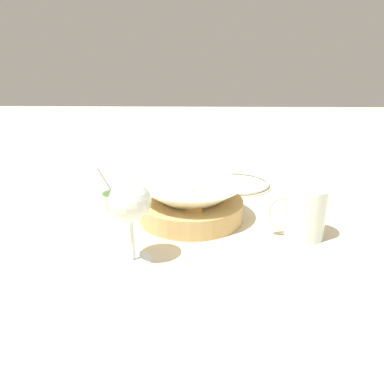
{
  "coord_description": "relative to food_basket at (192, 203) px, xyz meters",
  "views": [
    {
      "loc": [
        -0.02,
        0.81,
        0.36
      ],
      "look_at": [
        -0.0,
        0.01,
        0.07
      ],
      "focal_mm": 35.0,
      "sensor_mm": 36.0,
      "label": 1
    }
  ],
  "objects": [
    {
      "name": "ground_plane",
      "position": [
        0.0,
        -0.01,
        -0.04
      ],
      "size": [
        4.0,
        4.0,
        0.0
      ],
      "primitive_type": "plane",
      "color": "beige"
    },
    {
      "name": "food_basket",
      "position": [
        0.0,
        0.0,
        0.0
      ],
      "size": [
        0.24,
        0.24,
        0.09
      ],
      "color": "tan",
      "rests_on": "ground_plane"
    },
    {
      "name": "sauce_cup",
      "position": [
        0.2,
        -0.07,
        -0.02
      ],
      "size": [
        0.07,
        0.07,
        0.1
      ],
      "color": "#B7B7BC",
      "rests_on": "ground_plane"
    },
    {
      "name": "beer_mug",
      "position": [
        -0.24,
        0.09,
        0.01
      ],
      "size": [
        0.12,
        0.08,
        0.11
      ],
      "color": "silver",
      "rests_on": "ground_plane"
    },
    {
      "name": "side_plate",
      "position": [
        -0.12,
        -0.24,
        -0.03
      ],
      "size": [
        0.21,
        0.21,
        0.01
      ],
      "color": "silver",
      "rests_on": "ground_plane"
    },
    {
      "name": "wine_glass",
      "position": [
        0.1,
        0.19,
        0.07
      ],
      "size": [
        0.08,
        0.08,
        0.16
      ],
      "color": "silver",
      "rests_on": "ground_plane"
    }
  ]
}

